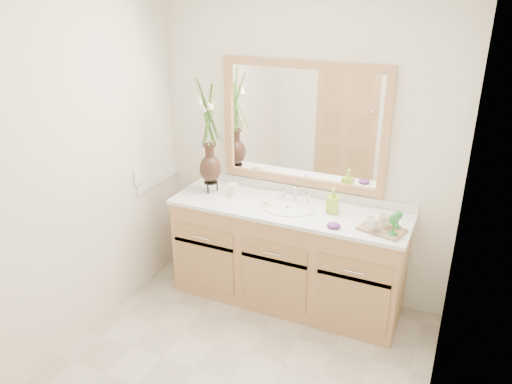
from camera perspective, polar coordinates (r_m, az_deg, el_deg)
The scene contains 21 objects.
floor at distance 3.50m, azimuth -3.00°, elevation -20.70°, with size 2.60×2.60×0.00m, color beige.
wall_back at distance 3.93m, azimuth 5.35°, elevation 4.77°, with size 2.40×0.02×2.40m, color silver.
wall_front at distance 1.95m, azimuth -22.44°, elevation -17.65°, with size 2.40×0.02×2.40m, color silver.
wall_left at distance 3.50m, azimuth -21.18°, elevation 0.99°, with size 0.02×2.60×2.40m, color silver.
wall_right at distance 2.54m, azimuth 21.41°, elevation -7.30°, with size 0.02×2.60×2.40m, color silver.
vanity at distance 4.01m, azimuth 3.57°, elevation -7.32°, with size 1.80×0.55×0.80m.
counter at distance 3.82m, azimuth 3.72°, elevation -1.93°, with size 1.84×0.57×0.03m, color white.
sink at distance 3.82m, azimuth 3.61°, elevation -2.56°, with size 0.38×0.34×0.23m.
mirror at distance 3.85m, azimuth 5.35°, elevation 7.59°, with size 1.32×0.04×0.97m.
switch_plate at distance 4.10m, azimuth -13.22°, elevation 1.75°, with size 0.02×0.12×0.12m, color white.
door at distance 2.27m, azimuth -26.94°, elevation -18.52°, with size 0.80×0.03×2.00m, color tan.
flower_vase at distance 3.92m, azimuth -5.45°, elevation 7.73°, with size 0.20×0.20×0.83m.
tumbler at distance 4.00m, azimuth -2.61°, elevation 0.28°, with size 0.08×0.08×0.10m, color #EFE5CF.
soap_dish at distance 3.84m, azimuth 1.15°, elevation -1.29°, with size 0.10×0.10×0.03m.
soap_bottle at distance 3.73m, azimuth 8.79°, elevation -1.09°, with size 0.08×0.08×0.17m, color #9AD031.
purple_dish at distance 3.52m, azimuth 8.88°, elevation -3.79°, with size 0.10×0.08×0.03m, color #552570.
tray at distance 3.55m, azimuth 14.16°, elevation -4.19°, with size 0.30×0.20×0.01m, color brown.
mug_left at distance 3.51m, azimuth 13.09°, elevation -3.49°, with size 0.09×0.09×0.09m, color #EFE5CF.
mug_right at distance 3.57m, azimuth 14.57°, elevation -3.14°, with size 0.09×0.09×0.09m, color #EFE5CF.
goblet_front at distance 3.45m, azimuth 15.50°, elevation -3.12°, with size 0.07×0.07×0.15m.
goblet_back at distance 3.57m, azimuth 15.99°, elevation -2.65°, with size 0.06×0.06×0.13m.
Camera 1 is at (1.20, -2.24, 2.41)m, focal length 35.00 mm.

